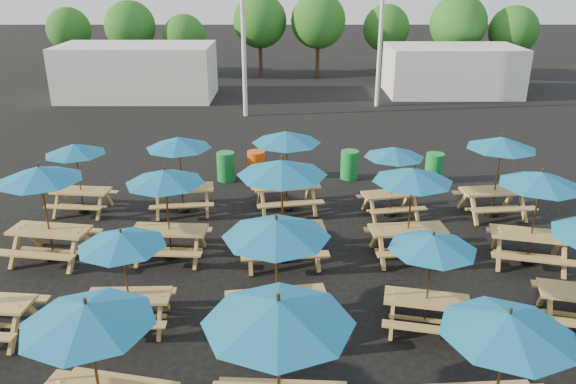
{
  "coord_description": "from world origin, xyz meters",
  "views": [
    {
      "loc": [
        -0.01,
        -12.05,
        6.53
      ],
      "look_at": [
        0.0,
        1.5,
        1.1
      ],
      "focal_mm": 35.0,
      "sensor_mm": 36.0,
      "label": 1
    }
  ],
  "objects_px": {
    "picnic_unit_18": "(540,185)",
    "waste_bin_2": "(349,165)",
    "picnic_unit_3": "(76,154)",
    "picnic_unit_4": "(88,323)",
    "picnic_unit_12": "(507,333)",
    "picnic_unit_14": "(412,181)",
    "picnic_unit_6": "(165,183)",
    "picnic_unit_2": "(41,180)",
    "picnic_unit_19": "(501,148)",
    "waste_bin_0": "(226,166)",
    "waste_bin_1": "(256,165)",
    "waste_bin_3": "(434,168)",
    "picnic_unit_9": "(276,236)",
    "picnic_unit_10": "(282,175)",
    "picnic_unit_13": "(432,249)",
    "picnic_unit_15": "(394,157)",
    "picnic_unit_5": "(122,246)",
    "picnic_unit_7": "(179,148)",
    "picnic_unit_11": "(286,143)",
    "picnic_unit_8": "(278,323)"
  },
  "relations": [
    {
      "from": "picnic_unit_18",
      "to": "waste_bin_2",
      "type": "xyz_separation_m",
      "value": [
        -3.64,
        5.79,
        -1.5
      ]
    },
    {
      "from": "picnic_unit_3",
      "to": "picnic_unit_4",
      "type": "bearing_deg",
      "value": -64.12
    },
    {
      "from": "picnic_unit_12",
      "to": "picnic_unit_14",
      "type": "height_order",
      "value": "picnic_unit_14"
    },
    {
      "from": "picnic_unit_6",
      "to": "picnic_unit_18",
      "type": "xyz_separation_m",
      "value": [
        8.51,
        -0.29,
        0.04
      ]
    },
    {
      "from": "picnic_unit_2",
      "to": "picnic_unit_19",
      "type": "bearing_deg",
      "value": 21.35
    },
    {
      "from": "picnic_unit_4",
      "to": "picnic_unit_2",
      "type": "bearing_deg",
      "value": 129.49
    },
    {
      "from": "picnic_unit_12",
      "to": "waste_bin_0",
      "type": "height_order",
      "value": "picnic_unit_12"
    },
    {
      "from": "waste_bin_1",
      "to": "waste_bin_3",
      "type": "relative_size",
      "value": 1.0
    },
    {
      "from": "picnic_unit_9",
      "to": "waste_bin_2",
      "type": "distance_m",
      "value": 9.0
    },
    {
      "from": "picnic_unit_6",
      "to": "waste_bin_2",
      "type": "height_order",
      "value": "picnic_unit_6"
    },
    {
      "from": "picnic_unit_10",
      "to": "picnic_unit_13",
      "type": "height_order",
      "value": "picnic_unit_10"
    },
    {
      "from": "picnic_unit_2",
      "to": "picnic_unit_6",
      "type": "xyz_separation_m",
      "value": [
        2.82,
        0.09,
        -0.1
      ]
    },
    {
      "from": "picnic_unit_13",
      "to": "waste_bin_2",
      "type": "relative_size",
      "value": 2.15
    },
    {
      "from": "picnic_unit_15",
      "to": "waste_bin_0",
      "type": "xyz_separation_m",
      "value": [
        -4.92,
        2.85,
        -1.27
      ]
    },
    {
      "from": "picnic_unit_19",
      "to": "picnic_unit_5",
      "type": "bearing_deg",
      "value": -156.34
    },
    {
      "from": "picnic_unit_9",
      "to": "picnic_unit_12",
      "type": "distance_m",
      "value": 4.15
    },
    {
      "from": "picnic_unit_10",
      "to": "waste_bin_3",
      "type": "relative_size",
      "value": 2.7
    },
    {
      "from": "picnic_unit_2",
      "to": "picnic_unit_4",
      "type": "height_order",
      "value": "picnic_unit_2"
    },
    {
      "from": "picnic_unit_9",
      "to": "picnic_unit_19",
      "type": "xyz_separation_m",
      "value": [
        5.98,
        5.54,
        -0.09
      ]
    },
    {
      "from": "picnic_unit_12",
      "to": "waste_bin_0",
      "type": "relative_size",
      "value": 2.42
    },
    {
      "from": "picnic_unit_13",
      "to": "picnic_unit_19",
      "type": "relative_size",
      "value": 0.88
    },
    {
      "from": "picnic_unit_19",
      "to": "picnic_unit_18",
      "type": "bearing_deg",
      "value": -99.03
    },
    {
      "from": "picnic_unit_9",
      "to": "picnic_unit_14",
      "type": "height_order",
      "value": "picnic_unit_9"
    },
    {
      "from": "picnic_unit_12",
      "to": "picnic_unit_2",
      "type": "bearing_deg",
      "value": 142.96
    },
    {
      "from": "picnic_unit_7",
      "to": "picnic_unit_3",
      "type": "bearing_deg",
      "value": 173.6
    },
    {
      "from": "picnic_unit_11",
      "to": "picnic_unit_5",
      "type": "bearing_deg",
      "value": -129.07
    },
    {
      "from": "picnic_unit_7",
      "to": "waste_bin_1",
      "type": "xyz_separation_m",
      "value": [
        1.97,
        2.7,
        -1.44
      ]
    },
    {
      "from": "picnic_unit_3",
      "to": "waste_bin_2",
      "type": "bearing_deg",
      "value": 24.67
    },
    {
      "from": "picnic_unit_5",
      "to": "waste_bin_1",
      "type": "bearing_deg",
      "value": 74.4
    },
    {
      "from": "waste_bin_1",
      "to": "waste_bin_2",
      "type": "relative_size",
      "value": 1.0
    },
    {
      "from": "picnic_unit_13",
      "to": "picnic_unit_18",
      "type": "distance_m",
      "value": 4.01
    },
    {
      "from": "picnic_unit_5",
      "to": "waste_bin_0",
      "type": "distance_m",
      "value": 8.28
    },
    {
      "from": "picnic_unit_2",
      "to": "picnic_unit_15",
      "type": "distance_m",
      "value": 8.92
    },
    {
      "from": "picnic_unit_10",
      "to": "waste_bin_0",
      "type": "bearing_deg",
      "value": 103.42
    },
    {
      "from": "picnic_unit_3",
      "to": "picnic_unit_11",
      "type": "xyz_separation_m",
      "value": [
        5.82,
        0.15,
        0.28
      ]
    },
    {
      "from": "picnic_unit_18",
      "to": "waste_bin_3",
      "type": "relative_size",
      "value": 2.45
    },
    {
      "from": "picnic_unit_3",
      "to": "waste_bin_1",
      "type": "xyz_separation_m",
      "value": [
        4.83,
        2.75,
        -1.28
      ]
    },
    {
      "from": "picnic_unit_9",
      "to": "picnic_unit_10",
      "type": "bearing_deg",
      "value": 80.05
    },
    {
      "from": "picnic_unit_18",
      "to": "waste_bin_1",
      "type": "height_order",
      "value": "picnic_unit_18"
    },
    {
      "from": "picnic_unit_7",
      "to": "picnic_unit_13",
      "type": "distance_m",
      "value": 8.0
    },
    {
      "from": "picnic_unit_12",
      "to": "picnic_unit_13",
      "type": "relative_size",
      "value": 1.12
    },
    {
      "from": "picnic_unit_15",
      "to": "picnic_unit_18",
      "type": "bearing_deg",
      "value": -56.76
    },
    {
      "from": "picnic_unit_4",
      "to": "picnic_unit_7",
      "type": "distance_m",
      "value": 8.34
    },
    {
      "from": "waste_bin_3",
      "to": "picnic_unit_13",
      "type": "bearing_deg",
      "value": -104.75
    },
    {
      "from": "picnic_unit_19",
      "to": "waste_bin_3",
      "type": "xyz_separation_m",
      "value": [
        -1.0,
        2.73,
        -1.51
      ]
    },
    {
      "from": "picnic_unit_9",
      "to": "picnic_unit_13",
      "type": "distance_m",
      "value": 2.88
    },
    {
      "from": "picnic_unit_11",
      "to": "picnic_unit_14",
      "type": "bearing_deg",
      "value": -55.3
    },
    {
      "from": "picnic_unit_14",
      "to": "waste_bin_0",
      "type": "xyz_separation_m",
      "value": [
        -4.9,
        5.32,
        -1.49
      ]
    },
    {
      "from": "picnic_unit_2",
      "to": "picnic_unit_6",
      "type": "relative_size",
      "value": 1.05
    },
    {
      "from": "picnic_unit_7",
      "to": "picnic_unit_8",
      "type": "height_order",
      "value": "picnic_unit_8"
    }
  ]
}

